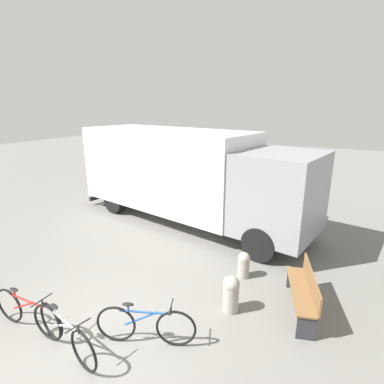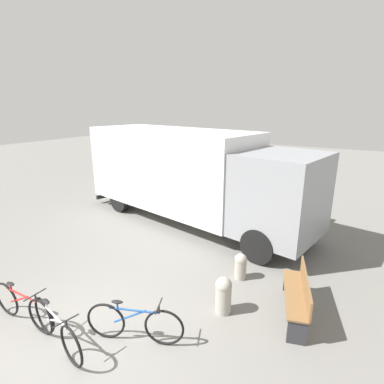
{
  "view_description": "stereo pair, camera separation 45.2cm",
  "coord_description": "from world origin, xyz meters",
  "px_view_note": "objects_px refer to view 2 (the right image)",
  "views": [
    {
      "loc": [
        3.68,
        -3.03,
        4.13
      ],
      "look_at": [
        -0.04,
        4.27,
        1.75
      ],
      "focal_mm": 28.0,
      "sensor_mm": 36.0,
      "label": 1
    },
    {
      "loc": [
        4.08,
        -2.82,
        4.13
      ],
      "look_at": [
        -0.04,
        4.27,
        1.75
      ],
      "focal_mm": 28.0,
      "sensor_mm": 36.0,
      "label": 2
    }
  ],
  "objects_px": {
    "bicycle_near": "(23,306)",
    "bollard_far_bench": "(241,265)",
    "bollard_near_bench": "(223,294)",
    "park_bench": "(299,293)",
    "bicycle_far": "(134,323)",
    "bicycle_middle": "(56,329)",
    "delivery_truck": "(189,172)"
  },
  "relations": [
    {
      "from": "bicycle_near",
      "to": "bollard_far_bench",
      "type": "bearing_deg",
      "value": 48.54
    },
    {
      "from": "bollard_near_bench",
      "to": "bollard_far_bench",
      "type": "bearing_deg",
      "value": 96.59
    },
    {
      "from": "park_bench",
      "to": "bicycle_near",
      "type": "distance_m",
      "value": 5.43
    },
    {
      "from": "bicycle_near",
      "to": "bicycle_far",
      "type": "distance_m",
      "value": 2.29
    },
    {
      "from": "bollard_far_bench",
      "to": "bicycle_middle",
      "type": "bearing_deg",
      "value": -118.09
    },
    {
      "from": "bicycle_middle",
      "to": "bollard_far_bench",
      "type": "height_order",
      "value": "bicycle_middle"
    },
    {
      "from": "bollard_far_bench",
      "to": "delivery_truck",
      "type": "bearing_deg",
      "value": 138.36
    },
    {
      "from": "delivery_truck",
      "to": "bicycle_far",
      "type": "xyz_separation_m",
      "value": [
        2.2,
        -5.65,
        -1.43
      ]
    },
    {
      "from": "delivery_truck",
      "to": "bollard_near_bench",
      "type": "distance_m",
      "value": 5.42
    },
    {
      "from": "park_bench",
      "to": "bicycle_far",
      "type": "height_order",
      "value": "park_bench"
    },
    {
      "from": "bollard_far_bench",
      "to": "park_bench",
      "type": "bearing_deg",
      "value": -24.8
    },
    {
      "from": "bicycle_far",
      "to": "bollard_far_bench",
      "type": "height_order",
      "value": "bicycle_far"
    },
    {
      "from": "bicycle_far",
      "to": "delivery_truck",
      "type": "bearing_deg",
      "value": 90.29
    },
    {
      "from": "bicycle_near",
      "to": "bollard_far_bench",
      "type": "distance_m",
      "value": 4.75
    },
    {
      "from": "delivery_truck",
      "to": "bicycle_near",
      "type": "distance_m",
      "value": 6.54
    },
    {
      "from": "bicycle_far",
      "to": "bicycle_near",
      "type": "bearing_deg",
      "value": 177.57
    },
    {
      "from": "bicycle_near",
      "to": "bollard_far_bench",
      "type": "height_order",
      "value": "bicycle_near"
    },
    {
      "from": "bicycle_middle",
      "to": "bicycle_far",
      "type": "relative_size",
      "value": 1.04
    },
    {
      "from": "bollard_far_bench",
      "to": "bollard_near_bench",
      "type": "bearing_deg",
      "value": -83.41
    },
    {
      "from": "bicycle_far",
      "to": "bollard_far_bench",
      "type": "bearing_deg",
      "value": 52.01
    },
    {
      "from": "delivery_truck",
      "to": "park_bench",
      "type": "height_order",
      "value": "delivery_truck"
    },
    {
      "from": "bicycle_far",
      "to": "bollard_near_bench",
      "type": "xyz_separation_m",
      "value": [
        1.04,
        1.54,
        0.05
      ]
    },
    {
      "from": "park_bench",
      "to": "bollard_far_bench",
      "type": "height_order",
      "value": "park_bench"
    },
    {
      "from": "park_bench",
      "to": "bollard_far_bench",
      "type": "bearing_deg",
      "value": 49.44
    },
    {
      "from": "bicycle_near",
      "to": "bicycle_far",
      "type": "height_order",
      "value": "same"
    },
    {
      "from": "bollard_near_bench",
      "to": "bollard_far_bench",
      "type": "distance_m",
      "value": 1.38
    },
    {
      "from": "bollard_far_bench",
      "to": "bicycle_near",
      "type": "bearing_deg",
      "value": -130.09
    },
    {
      "from": "bicycle_near",
      "to": "bollard_far_bench",
      "type": "relative_size",
      "value": 2.75
    },
    {
      "from": "bicycle_middle",
      "to": "bollard_near_bench",
      "type": "relative_size",
      "value": 2.23
    },
    {
      "from": "bollard_near_bench",
      "to": "bollard_far_bench",
      "type": "relative_size",
      "value": 1.21
    },
    {
      "from": "park_bench",
      "to": "bicycle_middle",
      "type": "xyz_separation_m",
      "value": [
        -3.47,
        -3.0,
        -0.12
      ]
    },
    {
      "from": "bicycle_middle",
      "to": "bollard_near_bench",
      "type": "distance_m",
      "value": 3.16
    }
  ]
}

